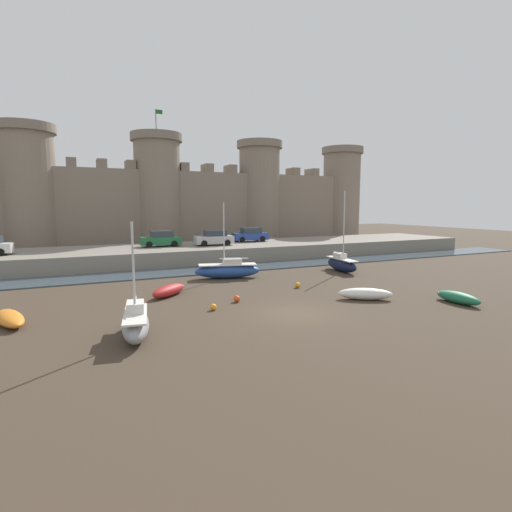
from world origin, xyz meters
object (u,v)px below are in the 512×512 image
at_px(rowboat_midflat_left, 10,318).
at_px(car_quay_east, 161,239).
at_px(sailboat_foreground_right, 228,270).
at_px(sailboat_near_channel_right, 341,264).
at_px(rowboat_foreground_left, 365,294).
at_px(mooring_buoy_mid_mud, 237,299).
at_px(car_quay_centre_west, 250,235).
at_px(rowboat_foreground_centre, 169,290).
at_px(rowboat_midflat_right, 458,297).
at_px(mooring_buoy_near_channel, 298,285).
at_px(mooring_buoy_near_shore, 213,307).
at_px(car_quay_west, 214,238).
at_px(sailboat_midflat_centre, 136,323).

xyz_separation_m(rowboat_midflat_left, car_quay_east, (11.54, 19.28, 1.99)).
xyz_separation_m(sailboat_foreground_right, rowboat_midflat_left, (-14.23, -7.11, -0.34)).
distance_m(sailboat_near_channel_right, car_quay_east, 18.71).
bearing_deg(rowboat_foreground_left, mooring_buoy_mid_mud, 159.09).
distance_m(mooring_buoy_mid_mud, car_quay_centre_west, 23.69).
bearing_deg(sailboat_near_channel_right, rowboat_foreground_centre, -169.19).
bearing_deg(rowboat_midflat_right, sailboat_foreground_right, 124.79).
distance_m(sailboat_near_channel_right, rowboat_midflat_right, 12.40).
relative_size(sailboat_foreground_right, mooring_buoy_near_channel, 15.12).
distance_m(rowboat_foreground_left, car_quay_east, 24.03).
bearing_deg(mooring_buoy_near_shore, rowboat_midflat_left, 169.95).
bearing_deg(rowboat_foreground_centre, sailboat_foreground_right, 36.62).
distance_m(mooring_buoy_near_shore, car_quay_east, 21.21).
bearing_deg(mooring_buoy_near_channel, sailboat_near_channel_right, 31.64).
height_order(rowboat_midflat_right, mooring_buoy_mid_mud, rowboat_midflat_right).
relative_size(rowboat_foreground_centre, car_quay_west, 0.72).
xyz_separation_m(sailboat_near_channel_right, sailboat_midflat_centre, (-19.21, -10.55, -0.04)).
xyz_separation_m(sailboat_midflat_centre, car_quay_west, (11.65, 22.72, 1.67)).
xyz_separation_m(car_quay_centre_west, car_quay_west, (-5.40, -2.51, 0.00)).
bearing_deg(mooring_buoy_mid_mud, rowboat_midflat_left, 177.29).
bearing_deg(rowboat_midflat_left, mooring_buoy_near_shore, -10.05).
xyz_separation_m(mooring_buoy_near_shore, car_quay_west, (7.03, 19.82, 2.13)).
height_order(sailboat_foreground_right, mooring_buoy_mid_mud, sailboat_foreground_right).
distance_m(sailboat_near_channel_right, rowboat_foreground_centre, 16.32).
distance_m(car_quay_east, car_quay_west, 5.54).
bearing_deg(mooring_buoy_near_shore, sailboat_midflat_centre, -147.86).
xyz_separation_m(sailboat_midflat_centre, sailboat_foreground_right, (8.93, 11.76, 0.01)).
bearing_deg(mooring_buoy_near_shore, mooring_buoy_mid_mud, 32.01).
bearing_deg(rowboat_foreground_centre, car_quay_centre_west, 51.99).
relative_size(sailboat_midflat_centre, car_quay_east, 1.23).
bearing_deg(mooring_buoy_near_channel, rowboat_midflat_right, -51.49).
height_order(car_quay_east, car_quay_centre_west, same).
relative_size(rowboat_foreground_centre, sailboat_midflat_centre, 0.59).
height_order(sailboat_near_channel_right, rowboat_midflat_right, sailboat_near_channel_right).
bearing_deg(rowboat_midflat_left, car_quay_west, 46.83).
bearing_deg(rowboat_foreground_left, mooring_buoy_near_shore, 170.03).
bearing_deg(rowboat_midflat_right, rowboat_foreground_centre, 148.49).
xyz_separation_m(mooring_buoy_mid_mud, car_quay_centre_west, (10.52, 21.13, 2.11)).
distance_m(mooring_buoy_near_channel, car_quay_centre_west, 19.85).
distance_m(sailboat_near_channel_right, car_quay_centre_west, 14.92).
xyz_separation_m(sailboat_midflat_centre, mooring_buoy_near_shore, (4.62, 2.90, -0.46)).
bearing_deg(rowboat_foreground_left, rowboat_foreground_centre, 149.95).
relative_size(rowboat_foreground_left, mooring_buoy_mid_mud, 8.15).
relative_size(mooring_buoy_near_channel, car_quay_east, 0.10).
bearing_deg(mooring_buoy_mid_mud, car_quay_east, 90.83).
relative_size(sailboat_foreground_right, mooring_buoy_near_shore, 16.41).
height_order(rowboat_foreground_centre, car_quay_east, car_quay_east).
distance_m(sailboat_midflat_centre, mooring_buoy_near_channel, 13.52).
bearing_deg(sailboat_near_channel_right, rowboat_midflat_left, -166.48).
height_order(mooring_buoy_mid_mud, car_quay_west, car_quay_west).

